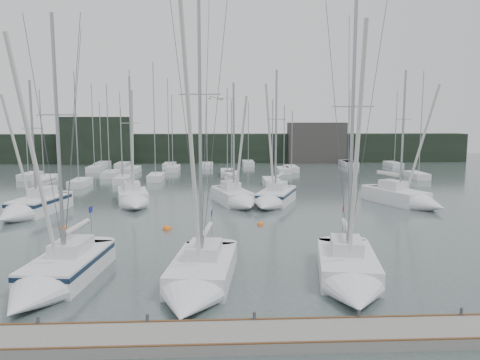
# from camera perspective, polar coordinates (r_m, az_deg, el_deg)

# --- Properties ---
(ground) EXTENTS (160.00, 160.00, 0.00)m
(ground) POSITION_cam_1_polar(r_m,az_deg,el_deg) (22.24, -4.39, -13.35)
(ground) COLOR #42514F
(ground) RESTS_ON ground
(dock) EXTENTS (24.00, 2.00, 0.40)m
(dock) POSITION_cam_1_polar(r_m,az_deg,el_deg) (17.58, -4.86, -18.60)
(dock) COLOR slate
(dock) RESTS_ON ground
(far_treeline) EXTENTS (90.00, 4.00, 5.00)m
(far_treeline) POSITION_cam_1_polar(r_m,az_deg,el_deg) (82.93, -3.27, 3.90)
(far_treeline) COLOR black
(far_treeline) RESTS_ON ground
(far_building_left) EXTENTS (12.00, 3.00, 8.00)m
(far_building_left) POSITION_cam_1_polar(r_m,az_deg,el_deg) (83.44, -17.20, 4.63)
(far_building_left) COLOR black
(far_building_left) RESTS_ON ground
(far_building_right) EXTENTS (10.00, 3.00, 7.00)m
(far_building_right) POSITION_cam_1_polar(r_m,az_deg,el_deg) (82.72, 9.33, 4.50)
(far_building_right) COLOR #3B3937
(far_building_right) RESTS_ON ground
(mast_forest) EXTENTS (59.93, 26.61, 14.73)m
(mast_forest) POSITION_cam_1_polar(r_m,az_deg,el_deg) (66.57, -5.36, 1.19)
(mast_forest) COLOR silver
(mast_forest) RESTS_ON ground
(sailboat_near_left) EXTENTS (3.64, 9.18, 13.65)m
(sailboat_near_left) POSITION_cam_1_polar(r_m,az_deg,el_deg) (23.86, -21.79, -10.99)
(sailboat_near_left) COLOR silver
(sailboat_near_left) RESTS_ON ground
(sailboat_near_center) EXTENTS (3.91, 9.22, 15.35)m
(sailboat_near_center) POSITION_cam_1_polar(r_m,az_deg,el_deg) (21.84, -5.32, -12.34)
(sailboat_near_center) COLOR silver
(sailboat_near_center) RESTS_ON ground
(sailboat_near_right) EXTENTS (4.26, 8.95, 14.35)m
(sailboat_near_right) POSITION_cam_1_polar(r_m,az_deg,el_deg) (23.01, 13.32, -11.40)
(sailboat_near_right) COLOR silver
(sailboat_near_right) RESTS_ON ground
(sailboat_mid_a) EXTENTS (4.31, 8.65, 11.79)m
(sailboat_mid_a) POSITION_cam_1_polar(r_m,az_deg,el_deg) (41.53, -24.28, -3.15)
(sailboat_mid_a) COLOR silver
(sailboat_mid_a) RESTS_ON ground
(sailboat_mid_b) EXTENTS (4.17, 7.92, 12.37)m
(sailboat_mid_b) POSITION_cam_1_polar(r_m,az_deg,el_deg) (43.21, -12.85, -2.34)
(sailboat_mid_b) COLOR silver
(sailboat_mid_b) RESTS_ON ground
(sailboat_mid_c) EXTENTS (4.51, 7.92, 11.81)m
(sailboat_mid_c) POSITION_cam_1_polar(r_m,az_deg,el_deg) (42.24, -0.33, -2.36)
(sailboat_mid_c) COLOR silver
(sailboat_mid_c) RESTS_ON ground
(sailboat_mid_d) EXTENTS (5.29, 8.52, 13.00)m
(sailboat_mid_d) POSITION_cam_1_polar(r_m,az_deg,el_deg) (42.46, 4.00, -2.32)
(sailboat_mid_d) COLOR silver
(sailboat_mid_d) RESTS_ON ground
(sailboat_mid_e) EXTENTS (5.71, 8.85, 12.98)m
(sailboat_mid_e) POSITION_cam_1_polar(r_m,az_deg,el_deg) (44.69, 19.96, -2.24)
(sailboat_mid_e) COLOR silver
(sailboat_mid_e) RESTS_ON ground
(buoy_a) EXTENTS (0.62, 0.62, 0.62)m
(buoy_a) POSITION_cam_1_polar(r_m,az_deg,el_deg) (33.99, -8.90, -5.97)
(buoy_a) COLOR orange
(buoy_a) RESTS_ON ground
(buoy_b) EXTENTS (0.50, 0.50, 0.50)m
(buoy_b) POSITION_cam_1_polar(r_m,az_deg,el_deg) (34.99, 2.50, -5.49)
(buoy_b) COLOR orange
(buoy_b) RESTS_ON ground
(buoy_c) EXTENTS (0.55, 0.55, 0.55)m
(buoy_c) POSITION_cam_1_polar(r_m,az_deg,el_deg) (36.17, -20.74, -5.55)
(buoy_c) COLOR orange
(buoy_c) RESTS_ON ground
(seagull) EXTENTS (1.09, 0.56, 0.22)m
(seagull) POSITION_cam_1_polar(r_m,az_deg,el_deg) (21.95, -2.34, 9.95)
(seagull) COLOR white
(seagull) RESTS_ON ground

